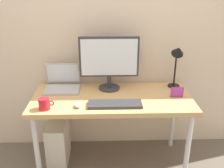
# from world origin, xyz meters

# --- Properties ---
(ground_plane) EXTENTS (6.00, 6.00, 0.00)m
(ground_plane) POSITION_xyz_m (0.00, 0.00, 0.00)
(ground_plane) COLOR #665B51
(back_wall) EXTENTS (4.40, 0.04, 2.60)m
(back_wall) POSITION_xyz_m (0.00, 0.37, 1.30)
(back_wall) COLOR beige
(back_wall) RESTS_ON ground_plane
(desk) EXTENTS (1.40, 0.62, 0.71)m
(desk) POSITION_xyz_m (0.00, 0.00, 0.64)
(desk) COLOR tan
(desk) RESTS_ON ground_plane
(monitor) EXTENTS (0.54, 0.20, 0.49)m
(monitor) POSITION_xyz_m (-0.02, 0.18, 0.99)
(monitor) COLOR #333338
(monitor) RESTS_ON desk
(laptop) EXTENTS (0.32, 0.27, 0.23)m
(laptop) POSITION_xyz_m (-0.46, 0.20, 0.76)
(laptop) COLOR #B2B2B7
(laptop) RESTS_ON desk
(desk_lamp) EXTENTS (0.11, 0.16, 0.43)m
(desk_lamp) POSITION_xyz_m (0.60, 0.18, 1.01)
(desk_lamp) COLOR black
(desk_lamp) RESTS_ON desk
(keyboard) EXTENTS (0.44, 0.14, 0.02)m
(keyboard) POSITION_xyz_m (0.02, -0.17, 0.72)
(keyboard) COLOR #333338
(keyboard) RESTS_ON desk
(mouse) EXTENTS (0.06, 0.09, 0.03)m
(mouse) POSITION_xyz_m (-0.28, -0.19, 0.72)
(mouse) COLOR silver
(mouse) RESTS_ON desk
(coffee_mug) EXTENTS (0.12, 0.09, 0.09)m
(coffee_mug) POSITION_xyz_m (-0.54, -0.21, 0.75)
(coffee_mug) COLOR red
(coffee_mug) RESTS_ON desk
(photo_frame) EXTENTS (0.11, 0.02, 0.09)m
(photo_frame) POSITION_xyz_m (0.56, -0.03, 0.75)
(photo_frame) COLOR purple
(photo_frame) RESTS_ON desk
(computer_tower) EXTENTS (0.18, 0.36, 0.42)m
(computer_tower) POSITION_xyz_m (-0.52, 0.05, 0.21)
(computer_tower) COLOR silver
(computer_tower) RESTS_ON ground_plane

